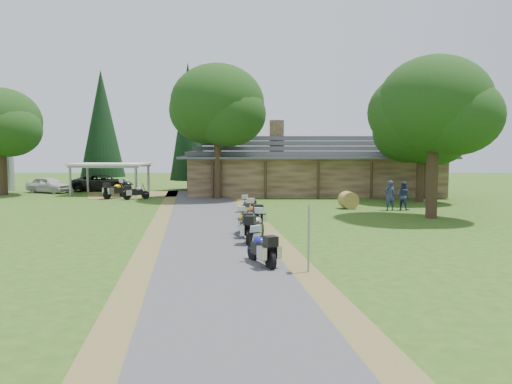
{
  "coord_description": "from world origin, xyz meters",
  "views": [
    {
      "loc": [
        1.73,
        -18.12,
        3.8
      ],
      "look_at": [
        1.44,
        7.03,
        1.6
      ],
      "focal_mm": 35.0,
      "sensor_mm": 36.0,
      "label": 1
    }
  ],
  "objects_px": {
    "lodge": "(312,165)",
    "motorcycle_carport_a": "(115,189)",
    "motorcycle_row_a": "(261,247)",
    "hay_bale": "(348,200)",
    "motorcycle_carport_b": "(136,191)",
    "carport": "(111,179)",
    "car_white_sedan": "(49,183)",
    "motorcycle_row_e": "(248,208)",
    "motorcycle_row_d": "(254,214)",
    "motorcycle_row_b": "(255,226)",
    "motorcycle_row_c": "(244,222)",
    "car_dark_suv": "(102,178)"
  },
  "relations": [
    {
      "from": "lodge",
      "to": "motorcycle_carport_a",
      "type": "relative_size",
      "value": 10.55
    },
    {
      "from": "lodge",
      "to": "motorcycle_row_a",
      "type": "height_order",
      "value": "lodge"
    },
    {
      "from": "motorcycle_carport_a",
      "to": "hay_bale",
      "type": "xyz_separation_m",
      "value": [
        16.7,
        -6.34,
        -0.15
      ]
    },
    {
      "from": "motorcycle_carport_a",
      "to": "motorcycle_carport_b",
      "type": "xyz_separation_m",
      "value": [
        1.81,
        -0.82,
        -0.09
      ]
    },
    {
      "from": "carport",
      "to": "motorcycle_row_a",
      "type": "height_order",
      "value": "carport"
    },
    {
      "from": "hay_bale",
      "to": "motorcycle_row_a",
      "type": "bearing_deg",
      "value": -109.61
    },
    {
      "from": "lodge",
      "to": "car_white_sedan",
      "type": "relative_size",
      "value": 4.07
    },
    {
      "from": "motorcycle_carport_a",
      "to": "motorcycle_carport_b",
      "type": "bearing_deg",
      "value": -81.97
    },
    {
      "from": "motorcycle_row_e",
      "to": "motorcycle_carport_b",
      "type": "bearing_deg",
      "value": 20.5
    },
    {
      "from": "motorcycle_row_d",
      "to": "motorcycle_carport_a",
      "type": "distance_m",
      "value": 17.69
    },
    {
      "from": "lodge",
      "to": "motorcycle_row_b",
      "type": "relative_size",
      "value": 10.97
    },
    {
      "from": "motorcycle_row_d",
      "to": "motorcycle_carport_a",
      "type": "xyz_separation_m",
      "value": [
        -10.81,
        14.0,
        0.02
      ]
    },
    {
      "from": "motorcycle_row_c",
      "to": "motorcycle_row_e",
      "type": "distance_m",
      "value": 4.92
    },
    {
      "from": "car_dark_suv",
      "to": "motorcycle_row_c",
      "type": "xyz_separation_m",
      "value": [
        13.52,
        -22.97,
        -0.51
      ]
    },
    {
      "from": "motorcycle_row_c",
      "to": "hay_bale",
      "type": "xyz_separation_m",
      "value": [
        6.27,
        10.06,
        -0.07
      ]
    },
    {
      "from": "lodge",
      "to": "motorcycle_row_a",
      "type": "relative_size",
      "value": 12.08
    },
    {
      "from": "car_dark_suv",
      "to": "motorcycle_carport_b",
      "type": "xyz_separation_m",
      "value": [
        4.9,
        -7.38,
        -0.52
      ]
    },
    {
      "from": "car_white_sedan",
      "to": "car_dark_suv",
      "type": "relative_size",
      "value": 0.89
    },
    {
      "from": "lodge",
      "to": "motorcycle_row_b",
      "type": "distance_m",
      "value": 22.61
    },
    {
      "from": "car_white_sedan",
      "to": "motorcycle_row_e",
      "type": "relative_size",
      "value": 2.84
    },
    {
      "from": "motorcycle_row_d",
      "to": "hay_bale",
      "type": "xyz_separation_m",
      "value": [
        5.88,
        7.66,
        -0.13
      ]
    },
    {
      "from": "motorcycle_row_c",
      "to": "motorcycle_carport_b",
      "type": "bearing_deg",
      "value": 14.7
    },
    {
      "from": "lodge",
      "to": "motorcycle_row_d",
      "type": "relative_size",
      "value": 10.92
    },
    {
      "from": "motorcycle_row_b",
      "to": "car_dark_suv",
      "type": "bearing_deg",
      "value": 45.01
    },
    {
      "from": "lodge",
      "to": "motorcycle_carport_b",
      "type": "xyz_separation_m",
      "value": [
        -13.67,
        -5.11,
        -1.85
      ]
    },
    {
      "from": "lodge",
      "to": "hay_bale",
      "type": "distance_m",
      "value": 10.88
    },
    {
      "from": "lodge",
      "to": "hay_bale",
      "type": "xyz_separation_m",
      "value": [
        1.22,
        -10.64,
        -1.91
      ]
    },
    {
      "from": "motorcycle_row_e",
      "to": "car_dark_suv",
      "type": "bearing_deg",
      "value": 18.36
    },
    {
      "from": "carport",
      "to": "motorcycle_carport_b",
      "type": "bearing_deg",
      "value": -48.53
    },
    {
      "from": "motorcycle_row_d",
      "to": "lodge",
      "type": "bearing_deg",
      "value": -30.65
    },
    {
      "from": "car_white_sedan",
      "to": "motorcycle_row_b",
      "type": "relative_size",
      "value": 2.7
    },
    {
      "from": "motorcycle_row_b",
      "to": "motorcycle_row_c",
      "type": "distance_m",
      "value": 1.48
    },
    {
      "from": "lodge",
      "to": "motorcycle_row_b",
      "type": "xyz_separation_m",
      "value": [
        -4.53,
        -22.08,
        -1.78
      ]
    },
    {
      "from": "carport",
      "to": "motorcycle_row_c",
      "type": "height_order",
      "value": "carport"
    },
    {
      "from": "car_dark_suv",
      "to": "motorcycle_row_b",
      "type": "bearing_deg",
      "value": -158.79
    },
    {
      "from": "carport",
      "to": "hay_bale",
      "type": "xyz_separation_m",
      "value": [
        18.0,
        -9.54,
        -0.75
      ]
    },
    {
      "from": "motorcycle_row_d",
      "to": "motorcycle_carport_b",
      "type": "bearing_deg",
      "value": 17.98
    },
    {
      "from": "motorcycle_row_e",
      "to": "motorcycle_row_c",
      "type": "bearing_deg",
      "value": 161.19
    },
    {
      "from": "car_white_sedan",
      "to": "motorcycle_row_c",
      "type": "bearing_deg",
      "value": -117.38
    },
    {
      "from": "motorcycle_row_d",
      "to": "carport",
      "type": "bearing_deg",
      "value": 18.82
    },
    {
      "from": "lodge",
      "to": "motorcycle_row_e",
      "type": "height_order",
      "value": "lodge"
    },
    {
      "from": "motorcycle_row_b",
      "to": "motorcycle_row_c",
      "type": "height_order",
      "value": "motorcycle_row_b"
    },
    {
      "from": "motorcycle_row_a",
      "to": "hay_bale",
      "type": "height_order",
      "value": "motorcycle_row_a"
    },
    {
      "from": "car_dark_suv",
      "to": "hay_bale",
      "type": "height_order",
      "value": "car_dark_suv"
    },
    {
      "from": "carport",
      "to": "motorcycle_carport_b",
      "type": "height_order",
      "value": "carport"
    },
    {
      "from": "motorcycle_row_b",
      "to": "motorcycle_row_e",
      "type": "xyz_separation_m",
      "value": [
        -0.49,
        6.3,
        -0.03
      ]
    },
    {
      "from": "car_dark_suv",
      "to": "motorcycle_row_b",
      "type": "height_order",
      "value": "car_dark_suv"
    },
    {
      "from": "motorcycle_carport_a",
      "to": "motorcycle_row_d",
      "type": "bearing_deg",
      "value": -109.97
    },
    {
      "from": "car_dark_suv",
      "to": "motorcycle_carport_b",
      "type": "height_order",
      "value": "car_dark_suv"
    },
    {
      "from": "lodge",
      "to": "motorcycle_carport_b",
      "type": "bearing_deg",
      "value": -159.49
    }
  ]
}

